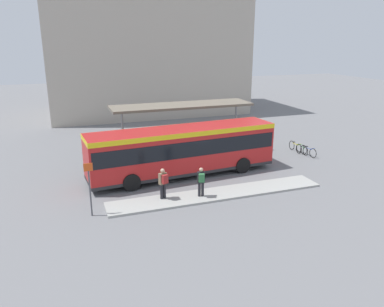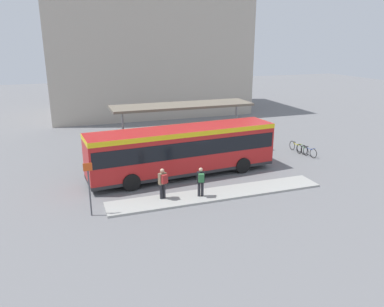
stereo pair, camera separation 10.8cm
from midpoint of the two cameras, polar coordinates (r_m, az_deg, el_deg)
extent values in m
plane|color=slate|center=(24.65, -1.47, -3.31)|extent=(120.00, 120.00, 0.00)
cube|color=#9E9E99|center=(21.62, 3.80, -6.17)|extent=(12.67, 1.80, 0.12)
cube|color=red|center=(24.09, -1.50, 0.62)|extent=(12.41, 3.48, 2.82)
cube|color=yellow|center=(23.77, -1.52, 3.53)|extent=(12.43, 3.50, 0.30)
cube|color=black|center=(24.00, -1.51, 1.39)|extent=(12.16, 3.49, 0.99)
cube|color=black|center=(26.87, 10.60, 2.80)|extent=(0.26, 2.30, 1.09)
cube|color=#28282B|center=(24.50, -1.48, -2.32)|extent=(12.42, 3.49, 0.20)
cylinder|color=black|center=(27.08, 4.95, -0.30)|extent=(1.08, 0.36, 1.06)
cylinder|color=black|center=(25.12, 7.61, -1.78)|extent=(1.08, 0.36, 1.06)
cylinder|color=black|center=(24.46, -10.81, -2.46)|extent=(1.08, 0.36, 1.06)
cylinder|color=black|center=(22.27, -9.33, -4.36)|extent=(1.08, 0.36, 1.06)
cylinder|color=#232328|center=(20.72, -4.81, -5.80)|extent=(0.16, 0.16, 0.85)
cylinder|color=#232328|center=(20.82, -4.37, -5.68)|extent=(0.16, 0.16, 0.85)
cube|color=#7A664C|center=(20.50, -4.64, -3.83)|extent=(0.48, 0.35, 0.64)
cube|color=maroon|center=(20.32, -4.30, -3.92)|extent=(0.37, 0.30, 0.48)
sphere|color=tan|center=(20.34, -4.67, -2.63)|extent=(0.23, 0.23, 0.23)
cylinder|color=#232328|center=(20.99, 0.98, -5.47)|extent=(0.15, 0.15, 0.82)
cylinder|color=#232328|center=(21.02, 1.48, -5.45)|extent=(0.15, 0.15, 0.82)
cube|color=black|center=(20.74, 1.24, -3.62)|extent=(0.45, 0.31, 0.62)
cube|color=#337542|center=(20.53, 1.33, -3.75)|extent=(0.34, 0.26, 0.47)
sphere|color=tan|center=(20.59, 1.25, -2.47)|extent=(0.22, 0.22, 0.22)
torus|color=black|center=(29.53, 17.85, 0.05)|extent=(0.13, 0.73, 0.73)
torus|color=black|center=(30.22, 16.56, 0.55)|extent=(0.13, 0.73, 0.73)
cylinder|color=#2847AD|center=(29.81, 17.24, 0.74)|extent=(0.12, 0.77, 0.04)
cylinder|color=#2847AD|center=(29.95, 17.00, 0.72)|extent=(0.04, 0.04, 0.36)
cube|color=black|center=(29.90, 17.03, 1.05)|extent=(0.09, 0.19, 0.04)
cylinder|color=#2847AD|center=(29.51, 17.77, 0.71)|extent=(0.48, 0.09, 0.03)
torus|color=black|center=(30.72, 15.88, 0.81)|extent=(0.08, 0.67, 0.67)
torus|color=black|center=(29.99, 16.80, 0.35)|extent=(0.08, 0.67, 0.67)
cylinder|color=#287F3D|center=(30.30, 16.36, 0.98)|extent=(0.07, 0.71, 0.04)
cylinder|color=#287F3D|center=(30.18, 16.52, 0.80)|extent=(0.04, 0.04, 0.33)
cube|color=black|center=(30.14, 16.55, 1.10)|extent=(0.08, 0.18, 0.04)
cylinder|color=#287F3D|center=(30.57, 16.01, 1.30)|extent=(0.48, 0.06, 0.03)
torus|color=black|center=(30.36, 15.87, 0.71)|extent=(0.08, 0.76, 0.75)
torus|color=black|center=(31.19, 14.86, 1.21)|extent=(0.08, 0.76, 0.75)
cylinder|color=gold|center=(30.71, 15.39, 1.41)|extent=(0.07, 0.80, 0.04)
cylinder|color=gold|center=(30.88, 15.20, 1.39)|extent=(0.04, 0.04, 0.37)
cube|color=black|center=(30.83, 15.23, 1.72)|extent=(0.08, 0.18, 0.04)
cylinder|color=gold|center=(30.36, 15.81, 1.37)|extent=(0.48, 0.05, 0.03)
cube|color=#706656|center=(28.78, -1.65, 7.33)|extent=(10.82, 2.88, 0.18)
cylinder|color=gray|center=(28.12, -10.57, 2.85)|extent=(0.16, 0.16, 3.63)
cylinder|color=gray|center=(30.85, 6.55, 4.28)|extent=(0.16, 0.16, 3.63)
cylinder|color=slate|center=(26.83, -6.32, -1.19)|extent=(0.85, 0.85, 0.45)
sphere|color=#286B2D|center=(26.65, -6.36, 0.02)|extent=(0.98, 0.98, 0.98)
cylinder|color=slate|center=(26.61, -9.47, -1.26)|extent=(0.60, 0.60, 0.64)
sphere|color=#337F38|center=(26.43, -9.53, -0.06)|extent=(0.69, 0.69, 0.69)
cylinder|color=#4C4C51|center=(19.40, -15.39, -5.93)|extent=(0.08, 0.08, 2.40)
cube|color=#D84C19|center=(18.91, -15.72, -2.02)|extent=(0.44, 0.03, 0.40)
cube|color=#B2A899|center=(46.73, -7.34, 16.42)|extent=(22.44, 12.52, 16.36)
camera|label=1|loc=(0.05, -90.13, -0.04)|focal=35.00mm
camera|label=2|loc=(0.05, 89.87, 0.04)|focal=35.00mm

